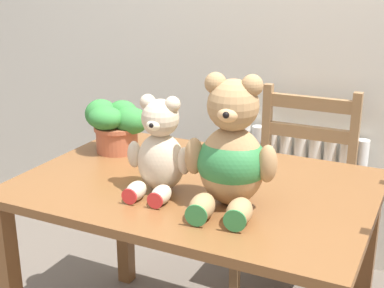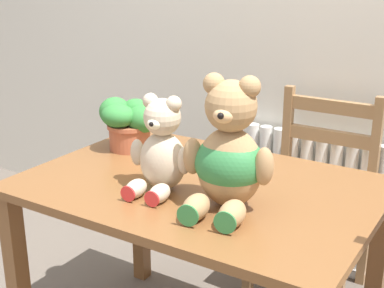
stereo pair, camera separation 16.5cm
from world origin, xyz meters
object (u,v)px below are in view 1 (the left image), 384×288
object	(u,v)px
teddy_bear_left	(159,151)
teddy_bear_right	(231,155)
potted_plant	(115,124)
wooden_chair_behind	(298,192)

from	to	relation	value
teddy_bear_left	teddy_bear_right	xyz separation A→B (m)	(0.24, 0.00, 0.03)
teddy_bear_right	potted_plant	distance (m)	0.65
teddy_bear_left	teddy_bear_right	bearing A→B (deg)	175.21
wooden_chair_behind	teddy_bear_right	xyz separation A→B (m)	(-0.00, -0.84, 0.45)
teddy_bear_left	potted_plant	world-z (taller)	teddy_bear_left
wooden_chair_behind	potted_plant	distance (m)	0.92
wooden_chair_behind	teddy_bear_left	bearing A→B (deg)	73.73
potted_plant	teddy_bear_right	bearing A→B (deg)	-24.18
wooden_chair_behind	potted_plant	xyz separation A→B (m)	(-0.59, -0.57, 0.40)
wooden_chair_behind	potted_plant	world-z (taller)	potted_plant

